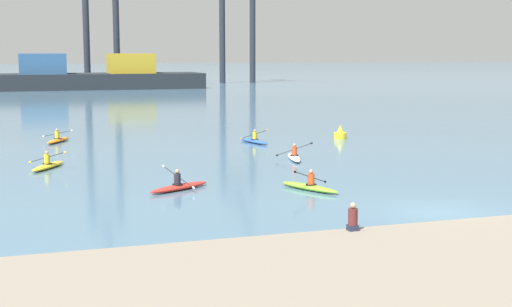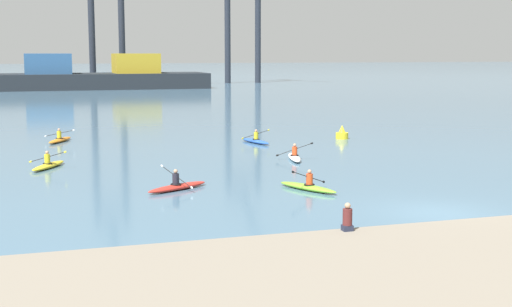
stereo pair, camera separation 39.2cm
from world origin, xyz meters
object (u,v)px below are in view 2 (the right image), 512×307
object	(u,v)px
kayak_yellow	(48,165)
kayak_white	(294,157)
kayak_lime	(308,186)
seated_onlooker	(347,218)
kayak_red	(177,186)
gantry_crane_east_mid	(244,1)
kayak_blue	(255,141)
channel_buoy	(342,134)
container_barge	(46,76)
kayak_orange	(60,139)

from	to	relation	value
kayak_yellow	kayak_white	world-z (taller)	kayak_white
kayak_lime	seated_onlooker	world-z (taller)	seated_onlooker
kayak_red	kayak_yellow	xyz separation A→B (m)	(-5.36, 8.18, -0.00)
kayak_lime	kayak_white	world-z (taller)	same
gantry_crane_east_mid	kayak_blue	bearing A→B (deg)	-106.16
gantry_crane_east_mid	kayak_blue	world-z (taller)	gantry_crane_east_mid
gantry_crane_east_mid	channel_buoy	size ratio (longest dim) A/B	34.61
container_barge	kayak_yellow	bearing A→B (deg)	-91.47
channel_buoy	kayak_white	size ratio (longest dim) A/B	0.29
gantry_crane_east_mid	kayak_blue	xyz separation A→B (m)	(-27.41, -94.60, -16.27)
kayak_white	seated_onlooker	size ratio (longest dim) A/B	3.85
channel_buoy	seated_onlooker	size ratio (longest dim) A/B	1.12
kayak_lime	seated_onlooker	bearing A→B (deg)	-104.50
gantry_crane_east_mid	kayak_lime	size ratio (longest dim) A/B	10.35
channel_buoy	seated_onlooker	world-z (taller)	seated_onlooker
kayak_blue	kayak_lime	xyz separation A→B (m)	(-2.89, -16.99, 0.00)
gantry_crane_east_mid	kayak_blue	size ratio (longest dim) A/B	10.04
container_barge	kayak_red	bearing A→B (deg)	-88.11
kayak_orange	seated_onlooker	xyz separation A→B (m)	(7.38, -31.15, 0.82)
kayak_blue	container_barge	bearing A→B (deg)	98.28
kayak_white	kayak_orange	distance (m)	17.86
container_barge	seated_onlooker	world-z (taller)	container_barge
kayak_red	gantry_crane_east_mid	bearing A→B (deg)	71.90
kayak_orange	channel_buoy	bearing A→B (deg)	-12.27
kayak_blue	kayak_lime	bearing A→B (deg)	-99.66
container_barge	kayak_yellow	size ratio (longest dim) A/B	16.37
kayak_yellow	seated_onlooker	size ratio (longest dim) A/B	3.65
container_barge	kayak_blue	bearing A→B (deg)	-81.72
container_barge	kayak_white	bearing A→B (deg)	-82.59
kayak_blue	gantry_crane_east_mid	bearing A→B (deg)	73.84
seated_onlooker	kayak_orange	bearing A→B (deg)	103.32
kayak_red	kayak_white	bearing A→B (deg)	40.52
container_barge	seated_onlooker	size ratio (longest dim) A/B	59.79
kayak_lime	kayak_orange	world-z (taller)	kayak_lime
kayak_orange	kayak_red	bearing A→B (deg)	-77.85
container_barge	gantry_crane_east_mid	distance (m)	44.10
kayak_red	kayak_lime	world-z (taller)	kayak_red
kayak_lime	kayak_orange	xyz separation A→B (m)	(-9.84, 21.64, -0.00)
channel_buoy	kayak_blue	world-z (taller)	channel_buoy
kayak_yellow	channel_buoy	bearing A→B (deg)	19.89
kayak_blue	kayak_white	xyz separation A→B (m)	(-0.18, -8.05, 0.00)
gantry_crane_east_mid	kayak_blue	distance (m)	99.83
kayak_yellow	gantry_crane_east_mid	bearing A→B (deg)	67.90
gantry_crane_east_mid	kayak_orange	bearing A→B (deg)	-114.05
kayak_blue	kayak_lime	world-z (taller)	kayak_lime
channel_buoy	kayak_yellow	bearing A→B (deg)	-160.11
container_barge	kayak_red	world-z (taller)	container_barge
gantry_crane_east_mid	kayak_red	size ratio (longest dim) A/B	10.72
kayak_red	kayak_lime	bearing A→B (deg)	-18.37
channel_buoy	kayak_lime	bearing A→B (deg)	-118.69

